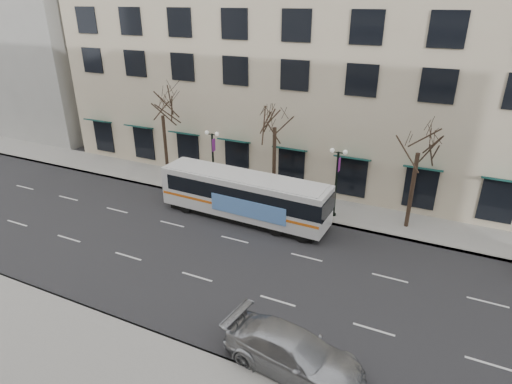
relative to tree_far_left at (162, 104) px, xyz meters
The scene contains 11 objects.
ground 14.91m from the tree_far_left, 41.35° to the right, with size 160.00×160.00×0.00m, color black.
sidewalk_far 16.40m from the tree_far_left, ahead, with size 80.00×4.00×0.15m, color gray.
building_hotel 15.52m from the tree_far_left, 56.75° to the left, with size 40.00×20.00×24.00m, color beige.
building_far_upblock 31.40m from the tree_far_left, 156.46° to the left, with size 28.00×20.00×28.00m, color #999993.
tree_far_left is the anchor object (origin of this frame).
tree_far_mid 10.00m from the tree_far_left, ahead, with size 3.60×3.60×8.55m.
tree_far_right 20.00m from the tree_far_left, ahead, with size 3.60×3.60×8.06m.
lamp_post_left 6.29m from the tree_far_left, ahead, with size 1.22×0.45×5.21m.
lamp_post_right 15.48m from the tree_far_left, ahead, with size 1.22×0.45×5.21m.
city_bus 11.08m from the tree_far_left, 20.91° to the right, with size 12.49×3.15×3.36m.
silver_car 23.64m from the tree_far_left, 40.88° to the right, with size 2.53×6.23×1.81m, color #9EA1A6.
Camera 1 is at (11.71, -19.16, 14.49)m, focal length 30.00 mm.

